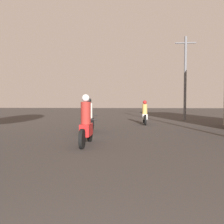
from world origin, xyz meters
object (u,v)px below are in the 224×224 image
utility_pole_far (185,77)px  motorcycle_black (89,119)px  motorcycle_red (86,125)px  motorcycle_white (145,115)px

utility_pole_far → motorcycle_black: bearing=-128.6°
motorcycle_black → utility_pole_far: 10.36m
motorcycle_red → motorcycle_white: bearing=80.6°
motorcycle_black → motorcycle_red: bearing=-88.5°
motorcycle_red → motorcycle_black: bearing=107.7°
motorcycle_white → motorcycle_black: bearing=-126.3°
motorcycle_red → utility_pole_far: utility_pole_far is taller
motorcycle_red → motorcycle_black: size_ratio=0.87×
motorcycle_red → utility_pole_far: bearing=70.7°
motorcycle_black → motorcycle_white: size_ratio=1.10×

